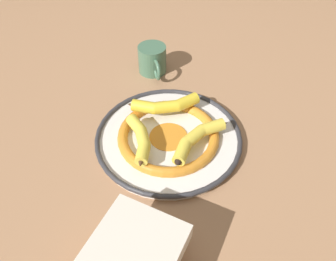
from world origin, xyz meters
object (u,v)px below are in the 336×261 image
(banana_c, at_px, (197,138))
(banana_b, at_px, (164,105))
(decorative_bowl, at_px, (168,136))
(coffee_mug, at_px, (153,59))
(banana_a, at_px, (141,139))

(banana_c, bearing_deg, banana_b, -101.87)
(decorative_bowl, height_order, banana_c, banana_c)
(banana_b, bearing_deg, banana_c, -64.97)
(banana_b, height_order, coffee_mug, coffee_mug)
(decorative_bowl, relative_size, coffee_mug, 2.74)
(banana_a, height_order, coffee_mug, coffee_mug)
(decorative_bowl, xyz_separation_m, banana_b, (0.08, -0.01, 0.04))
(decorative_bowl, bearing_deg, banana_a, 107.08)
(banana_c, bearing_deg, banana_a, -44.30)
(banana_a, xyz_separation_m, banana_c, (-0.04, -0.14, 0.00))
(decorative_bowl, bearing_deg, coffee_mug, -6.99)
(decorative_bowl, xyz_separation_m, banana_a, (-0.02, 0.08, 0.03))
(banana_b, bearing_deg, coffee_mug, 90.48)
(decorative_bowl, relative_size, banana_a, 2.20)
(banana_a, xyz_separation_m, banana_b, (0.11, -0.09, 0.00))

